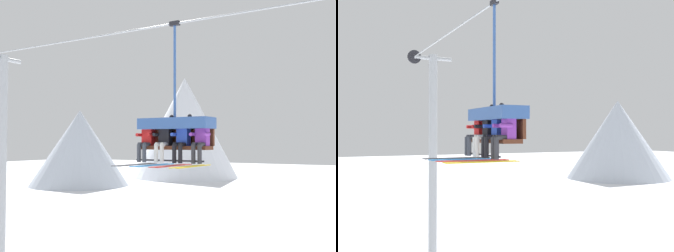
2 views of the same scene
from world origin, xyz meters
The scene contains 9 objects.
mountain_peak_west centered at (-32.91, 31.42, 4.97)m, with size 13.03×13.03×9.94m.
mountain_peak_central centered at (-26.99, 49.80, 8.14)m, with size 17.07×17.07×16.27m.
lift_tower_near centered at (-8.09, -0.02, 4.75)m, with size 0.36×1.88×9.17m.
lift_cable centered at (0.45, -0.80, 8.89)m, with size 19.07×0.05×0.05m.
chairlift_chair centered at (-0.06, -0.73, 6.08)m, with size 2.07×0.74×3.77m.
skier_red centered at (-0.88, -0.95, 5.75)m, with size 0.46×1.70×1.23m.
skier_black centered at (-0.33, -0.94, 5.77)m, with size 0.48×1.70×1.34m.
skier_blue centered at (0.22, -0.94, 5.77)m, with size 0.48×1.70×1.34m.
skier_purple centered at (0.77, -0.95, 5.75)m, with size 0.46×1.70×1.23m.
Camera 1 is at (5.51, -10.57, 5.67)m, focal length 45.00 mm.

